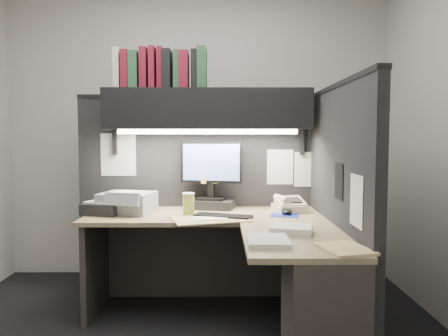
{
  "coord_description": "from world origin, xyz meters",
  "views": [
    {
      "loc": [
        0.23,
        -2.6,
        1.29
      ],
      "look_at": [
        0.25,
        0.51,
        1.07
      ],
      "focal_mm": 35.0,
      "sensor_mm": 36.0,
      "label": 1
    }
  ],
  "objects": [
    {
      "name": "telephone",
      "position": [
        0.74,
        0.64,
        0.78
      ],
      "size": [
        0.27,
        0.27,
        0.09
      ],
      "primitive_type": "cube",
      "rotation": [
        0.0,
        0.0,
        0.22
      ],
      "color": "beige",
      "rests_on": "desk"
    },
    {
      "name": "task_light_tube",
      "position": [
        0.12,
        0.61,
        1.33
      ],
      "size": [
        1.32,
        0.04,
        0.04
      ],
      "primitive_type": "cylinder",
      "rotation": [
        0.0,
        1.57,
        0.0
      ],
      "color": "white",
      "rests_on": "overhead_shelf"
    },
    {
      "name": "open_folder",
      "position": [
        0.15,
        0.32,
        0.73
      ],
      "size": [
        0.57,
        0.45,
        0.01
      ],
      "primitive_type": "cube",
      "rotation": [
        0.0,
        0.0,
        0.29
      ],
      "color": "tan",
      "rests_on": "desk"
    },
    {
      "name": "printer",
      "position": [
        -0.47,
        0.62,
        0.8
      ],
      "size": [
        0.43,
        0.38,
        0.15
      ],
      "primitive_type": "cube",
      "rotation": [
        0.0,
        0.0,
        -0.2
      ],
      "color": "#989A9D",
      "rests_on": "desk"
    },
    {
      "name": "pinned_papers",
      "position": [
        0.42,
        0.56,
        1.05
      ],
      "size": [
        1.76,
        1.31,
        0.51
      ],
      "color": "white",
      "rests_on": "partition_back"
    },
    {
      "name": "manila_stack",
      "position": [
        0.84,
        -0.49,
        0.74
      ],
      "size": [
        0.28,
        0.32,
        0.02
      ],
      "primitive_type": "cube",
      "rotation": [
        0.0,
        0.0,
        0.24
      ],
      "color": "tan",
      "rests_on": "desk"
    },
    {
      "name": "desk",
      "position": [
        0.43,
        -0.0,
        0.44
      ],
      "size": [
        1.7,
        1.53,
        0.73
      ],
      "color": "#91805C",
      "rests_on": "floor"
    },
    {
      "name": "mousepad",
      "position": [
        0.68,
        0.48,
        0.73
      ],
      "size": [
        0.23,
        0.21,
        0.0
      ],
      "primitive_type": "cube",
      "rotation": [
        0.0,
        0.0,
        -0.2
      ],
      "color": "navy",
      "rests_on": "desk"
    },
    {
      "name": "overhead_shelf",
      "position": [
        0.12,
        0.75,
        1.5
      ],
      "size": [
        1.55,
        0.34,
        0.3
      ],
      "primitive_type": "cube",
      "color": "black",
      "rests_on": "partition_back"
    },
    {
      "name": "paper_stack_b",
      "position": [
        0.47,
        -0.34,
        0.74
      ],
      "size": [
        0.22,
        0.27,
        0.03
      ],
      "primitive_type": "cube",
      "rotation": [
        0.0,
        0.0,
        -0.02
      ],
      "color": "white",
      "rests_on": "desk"
    },
    {
      "name": "wall_back",
      "position": [
        0.0,
        1.5,
        1.35
      ],
      "size": [
        3.5,
        0.04,
        2.7
      ],
      "primitive_type": "cube",
      "color": "beige",
      "rests_on": "floor"
    },
    {
      "name": "partition_back",
      "position": [
        0.03,
        0.93,
        0.8
      ],
      "size": [
        1.9,
        0.06,
        1.6
      ],
      "primitive_type": "cube",
      "color": "black",
      "rests_on": "floor"
    },
    {
      "name": "mouse",
      "position": [
        0.7,
        0.5,
        0.75
      ],
      "size": [
        0.09,
        0.12,
        0.04
      ],
      "primitive_type": "ellipsoid",
      "rotation": [
        0.0,
        0.0,
        -0.21
      ],
      "color": "black",
      "rests_on": "mousepad"
    },
    {
      "name": "wall_front",
      "position": [
        0.0,
        -1.5,
        1.35
      ],
      "size": [
        3.5,
        0.04,
        2.7
      ],
      "primitive_type": "cube",
      "color": "beige",
      "rests_on": "floor"
    },
    {
      "name": "notebook_stack",
      "position": [
        -0.63,
        0.56,
        0.77
      ],
      "size": [
        0.33,
        0.3,
        0.08
      ],
      "primitive_type": "cube",
      "rotation": [
        0.0,
        0.0,
        -0.29
      ],
      "color": "black",
      "rests_on": "desk"
    },
    {
      "name": "monitor",
      "position": [
        0.15,
        0.78,
        0.94
      ],
      "size": [
        0.48,
        0.29,
        0.53
      ],
      "rotation": [
        0.0,
        0.0,
        -0.22
      ],
      "color": "black",
      "rests_on": "desk"
    },
    {
      "name": "partition_right",
      "position": [
        0.98,
        0.18,
        0.8
      ],
      "size": [
        0.06,
        1.5,
        1.6
      ],
      "primitive_type": "cube",
      "color": "black",
      "rests_on": "floor"
    },
    {
      "name": "keyboard",
      "position": [
        0.24,
        0.4,
        0.74
      ],
      "size": [
        0.42,
        0.26,
        0.02
      ],
      "primitive_type": "cube",
      "rotation": [
        0.0,
        0.0,
        -0.35
      ],
      "color": "black",
      "rests_on": "desk"
    },
    {
      "name": "paper_stack_a",
      "position": [
        0.63,
        -0.1,
        0.75
      ],
      "size": [
        0.28,
        0.25,
        0.05
      ],
      "primitive_type": "cube",
      "rotation": [
        0.0,
        0.0,
        -0.25
      ],
      "color": "white",
      "rests_on": "desk"
    },
    {
      "name": "binder_row",
      "position": [
        -0.23,
        0.75,
        1.8
      ],
      "size": [
        0.69,
        0.25,
        0.31
      ],
      "color": "white",
      "rests_on": "overhead_shelf"
    },
    {
      "name": "coffee_cup",
      "position": [
        -0.01,
        0.48,
        0.81
      ],
      "size": [
        0.09,
        0.09,
        0.15
      ],
      "primitive_type": "cylinder",
      "rotation": [
        0.0,
        0.0,
        0.12
      ],
      "color": "#CDCC52",
      "rests_on": "desk"
    }
  ]
}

